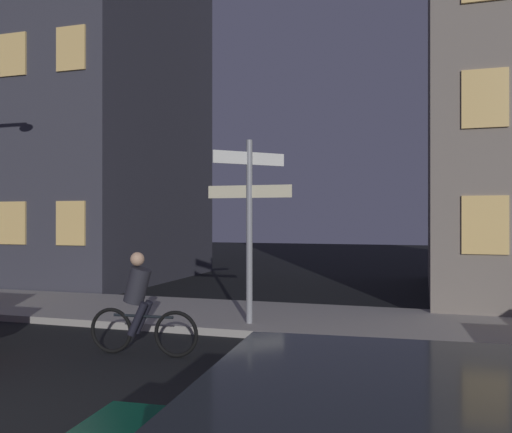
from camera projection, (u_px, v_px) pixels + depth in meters
name	position (u px, v px, depth m)	size (l,w,h in m)	color
sidewalk_kerb	(207.00, 314.00, 11.67)	(40.00, 3.31, 0.14)	#9E9991
signpost	(249.00, 214.00, 10.37)	(1.67, 1.09, 3.49)	gray
cyclist	(140.00, 307.00, 8.50)	(1.82, 0.34, 1.61)	black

